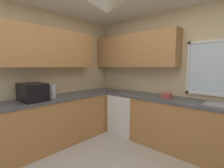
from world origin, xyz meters
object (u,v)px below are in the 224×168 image
object	(u,v)px
dishwasher	(127,114)
bowl	(167,95)
kettle	(53,91)
microwave	(33,92)

from	to	relation	value
dishwasher	bowl	bearing A→B (deg)	1.94
dishwasher	bowl	world-z (taller)	bowl
dishwasher	kettle	distance (m)	1.63
dishwasher	bowl	size ratio (longest dim) A/B	4.49
dishwasher	kettle	bearing A→B (deg)	-114.96
microwave	kettle	distance (m)	0.34
bowl	microwave	bearing A→B (deg)	-131.57
dishwasher	microwave	xyz separation A→B (m)	(-0.66, -1.71, 0.61)
microwave	dishwasher	bearing A→B (deg)	68.95
microwave	bowl	size ratio (longest dim) A/B	2.53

